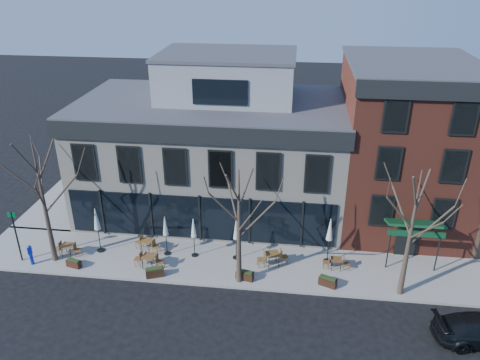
# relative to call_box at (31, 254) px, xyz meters

# --- Properties ---
(ground) EXTENTS (120.00, 120.00, 0.00)m
(ground) POSITION_rel_call_box_xyz_m (9.65, 3.81, -0.87)
(ground) COLOR black
(ground) RESTS_ON ground
(sidewalk_front) EXTENTS (33.50, 4.70, 0.15)m
(sidewalk_front) POSITION_rel_call_box_xyz_m (12.90, 1.66, -0.79)
(sidewalk_front) COLOR gray
(sidewalk_front) RESTS_ON ground
(sidewalk_side) EXTENTS (4.50, 12.00, 0.15)m
(sidewalk_side) POSITION_rel_call_box_xyz_m (-1.60, 9.81, -0.79)
(sidewalk_side) COLOR gray
(sidewalk_side) RESTS_ON ground
(corner_building) EXTENTS (18.39, 10.39, 11.10)m
(corner_building) POSITION_rel_call_box_xyz_m (9.72, 8.87, 3.85)
(corner_building) COLOR beige
(corner_building) RESTS_ON ground
(red_brick_building) EXTENTS (8.20, 11.78, 11.18)m
(red_brick_building) POSITION_rel_call_box_xyz_m (22.65, 8.79, 4.77)
(red_brick_building) COLOR brown
(red_brick_building) RESTS_ON ground
(tree_corner) EXTENTS (3.93, 3.98, 7.92)m
(tree_corner) POSITION_rel_call_box_xyz_m (1.16, 0.60, 3.38)
(tree_corner) COLOR #382B21
(tree_corner) RESTS_ON sidewalk_front
(tree_mid) EXTENTS (3.50, 3.55, 7.04)m
(tree_mid) POSITION_rel_call_box_xyz_m (12.66, -0.10, 2.92)
(tree_mid) COLOR #382B21
(tree_mid) RESTS_ON sidewalk_front
(tree_right) EXTENTS (3.72, 3.77, 7.48)m
(tree_right) POSITION_rel_call_box_xyz_m (21.66, -0.10, 3.15)
(tree_right) COLOR #382B21
(tree_right) RESTS_ON sidewalk_front
(sign_pole) EXTENTS (0.50, 0.10, 3.40)m
(sign_pole) POSITION_rel_call_box_xyz_m (-0.85, 0.31, 1.21)
(sign_pole) COLOR black
(sign_pole) RESTS_ON sidewalk_front
(call_box) EXTENTS (0.27, 0.27, 1.36)m
(call_box) POSITION_rel_call_box_xyz_m (0.00, 0.00, 0.00)
(call_box) COLOR #0C20A7
(call_box) RESTS_ON sidewalk_front
(cafe_set_0) EXTENTS (1.76, 0.72, 0.92)m
(cafe_set_0) POSITION_rel_call_box_xyz_m (1.76, 1.16, -0.25)
(cafe_set_0) COLOR brown
(cafe_set_0) RESTS_ON sidewalk_front
(cafe_set_1) EXTENTS (1.79, 0.97, 0.92)m
(cafe_set_1) POSITION_rel_call_box_xyz_m (6.53, 2.27, -0.25)
(cafe_set_1) COLOR brown
(cafe_set_1) RESTS_ON sidewalk_front
(cafe_set_2) EXTENTS (1.92, 0.84, 0.99)m
(cafe_set_2) POSITION_rel_call_box_xyz_m (7.16, 0.55, -0.21)
(cafe_set_2) COLOR brown
(cafe_set_2) RESTS_ON sidewalk_front
(cafe_set_4) EXTENTS (1.97, 1.05, 1.01)m
(cafe_set_4) POSITION_rel_call_box_xyz_m (14.47, 1.67, -0.20)
(cafe_set_4) COLOR brown
(cafe_set_4) RESTS_ON sidewalk_front
(cafe_set_5) EXTENTS (1.59, 0.64, 0.84)m
(cafe_set_5) POSITION_rel_call_box_xyz_m (18.25, 1.76, -0.29)
(cafe_set_5) COLOR brown
(cafe_set_5) RESTS_ON sidewalk_front
(umbrella_0) EXTENTS (0.49, 0.49, 3.06)m
(umbrella_0) POSITION_rel_call_box_xyz_m (3.57, 1.87, 1.44)
(umbrella_0) COLOR black
(umbrella_0) RESTS_ON sidewalk_front
(umbrella_1) EXTENTS (0.43, 0.43, 2.69)m
(umbrella_1) POSITION_rel_call_box_xyz_m (7.85, 2.04, 1.18)
(umbrella_1) COLOR black
(umbrella_1) RESTS_ON sidewalk_front
(umbrella_2) EXTENTS (0.42, 0.42, 2.65)m
(umbrella_2) POSITION_rel_call_box_xyz_m (9.60, 2.08, 1.15)
(umbrella_2) COLOR black
(umbrella_2) RESTS_ON sidewalk_front
(umbrella_3) EXTENTS (0.43, 0.43, 2.68)m
(umbrella_3) POSITION_rel_call_box_xyz_m (12.20, 2.12, 1.17)
(umbrella_3) COLOR black
(umbrella_3) RESTS_ON sidewalk_front
(umbrella_4) EXTENTS (0.48, 0.48, 2.99)m
(umbrella_4) POSITION_rel_call_box_xyz_m (17.78, 2.45, 1.39)
(umbrella_4) COLOR black
(umbrella_4) RESTS_ON sidewalk_front
(planter_0) EXTENTS (0.95, 0.56, 0.50)m
(planter_0) POSITION_rel_call_box_xyz_m (2.62, 0.05, -0.47)
(planter_0) COLOR #321910
(planter_0) RESTS_ON sidewalk_front
(planter_1) EXTENTS (1.12, 0.75, 0.58)m
(planter_1) POSITION_rel_call_box_xyz_m (7.73, -0.27, -0.43)
(planter_1) COLOR #332011
(planter_1) RESTS_ON sidewalk_front
(planter_2) EXTENTS (1.07, 0.61, 0.56)m
(planter_2) POSITION_rel_call_box_xyz_m (12.96, 0.10, -0.44)
(planter_2) COLOR black
(planter_2) RESTS_ON sidewalk_front
(planter_3) EXTENTS (1.08, 0.76, 0.56)m
(planter_3) POSITION_rel_call_box_xyz_m (17.69, 0.08, -0.44)
(planter_3) COLOR black
(planter_3) RESTS_ON sidewalk_front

